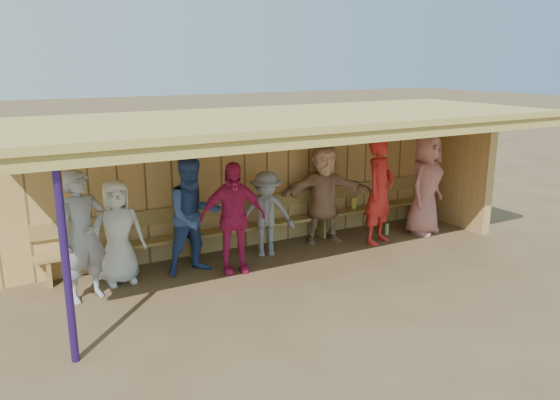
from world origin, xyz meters
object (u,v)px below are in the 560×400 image
object	(u,v)px
player_e	(266,214)
player_g	(380,190)
player_a	(83,236)
player_d	(233,218)
player_f	(324,194)
player_c	(194,216)
player_b	(118,232)
player_h	(425,185)
bench	(260,219)

from	to	relation	value
player_e	player_g	bearing A→B (deg)	12.45
player_a	player_g	bearing A→B (deg)	-16.37
player_d	player_f	bearing A→B (deg)	26.43
player_c	player_e	world-z (taller)	player_c
player_c	player_g	world-z (taller)	player_g
player_b	player_c	world-z (taller)	player_c
player_f	player_g	size ratio (longest dim) A/B	0.93
player_e	player_h	distance (m)	3.29
player_g	player_h	bearing A→B (deg)	-23.35
player_f	player_d	bearing A→B (deg)	-149.45
player_b	player_c	distance (m)	1.17
player_g	player_b	bearing A→B (deg)	151.12
player_a	player_e	xyz separation A→B (m)	(3.07, 0.40, -0.19)
player_d	bench	size ratio (longest dim) A/B	0.24
player_f	player_h	world-z (taller)	player_h
player_c	player_f	size ratio (longest dim) A/B	1.02
player_a	player_f	bearing A→B (deg)	-9.29
player_a	player_e	bearing A→B (deg)	-8.94
player_a	player_h	xyz separation A→B (m)	(6.33, 0.01, 0.04)
player_d	bench	xyz separation A→B (m)	(0.91, 0.87, -0.37)
player_c	player_d	bearing A→B (deg)	-29.36
player_a	player_b	xyz separation A→B (m)	(0.55, 0.38, -0.14)
player_b	bench	world-z (taller)	player_b
player_b	player_c	xyz separation A→B (m)	(1.16, -0.14, 0.14)
player_d	player_a	bearing A→B (deg)	-169.47
player_d	player_f	distance (m)	2.17
player_a	player_b	size ratio (longest dim) A/B	1.17
player_c	player_e	xyz separation A→B (m)	(1.36, 0.16, -0.19)
player_e	player_c	bearing A→B (deg)	-150.07
player_c	player_f	xyz separation A→B (m)	(2.64, 0.30, -0.01)
player_f	player_e	bearing A→B (deg)	-158.41
player_c	player_g	bearing A→B (deg)	-7.54
player_e	player_g	size ratio (longest dim) A/B	0.75
player_d	player_g	world-z (taller)	player_g
player_e	bench	xyz separation A→B (m)	(0.10, 0.44, -0.22)
player_c	bench	bearing A→B (deg)	18.93
player_f	player_h	xyz separation A→B (m)	(1.99, -0.53, 0.05)
player_f	bench	world-z (taller)	player_f
player_d	player_h	distance (m)	4.08
player_d	player_f	xyz separation A→B (m)	(2.09, 0.57, 0.03)
player_b	bench	xyz separation A→B (m)	(2.62, 0.46, -0.28)
player_a	player_d	distance (m)	2.26
player_h	player_f	bearing A→B (deg)	143.45
player_a	player_f	distance (m)	4.38
player_c	player_g	distance (m)	3.51
player_g	player_h	world-z (taller)	player_g
player_g	player_h	distance (m)	1.13
player_b	player_d	world-z (taller)	player_d
player_e	bench	size ratio (longest dim) A/B	0.20
player_d	player_g	xyz separation A→B (m)	(2.95, 0.02, 0.10)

